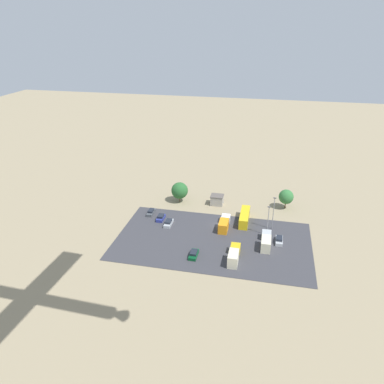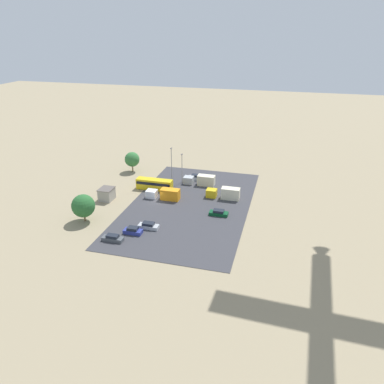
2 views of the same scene
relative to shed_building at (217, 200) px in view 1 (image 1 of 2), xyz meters
name	(u,v)px [view 1 (image 1 of 2)]	position (x,y,z in m)	size (l,w,h in m)	color
ground_plane	(218,225)	(-2.32, 13.60, -1.63)	(400.00, 400.00, 0.00)	gray
parking_lot_surface	(213,241)	(-2.32, 22.34, -1.59)	(52.81, 30.30, 0.08)	#38383D
shed_building	(217,200)	(0.00, 0.00, 0.00)	(4.17, 3.61, 3.24)	#9E998E
bus	(245,217)	(-9.82, 9.92, 0.08)	(2.60, 10.36, 3.01)	gold
parked_car_0	(169,223)	(11.85, 16.47, -0.94)	(1.92, 4.72, 1.45)	#ADB2B7
parked_car_1	(151,212)	(19.04, 11.00, -0.95)	(1.72, 4.65, 1.42)	#4C5156
parked_car_2	(279,240)	(-20.06, 19.40, -0.88)	(1.87, 4.56, 1.61)	#ADB2B7
parked_car_3	(161,218)	(14.99, 13.96, -0.90)	(1.96, 4.16, 1.56)	navy
parked_car_4	(194,254)	(1.24, 30.72, -0.96)	(1.93, 4.62, 1.41)	#0C4723
parked_truck_0	(234,256)	(-8.95, 30.40, -0.13)	(2.45, 8.99, 3.09)	gold
parked_truck_1	(224,224)	(-4.39, 14.89, -0.20)	(2.53, 9.17, 2.93)	silver
parked_truck_2	(266,241)	(-16.60, 21.89, -0.19)	(2.50, 9.21, 2.96)	#ADB2B7
tree_near_shed	(286,197)	(-21.80, -1.98, 2.41)	(4.66, 4.66, 6.37)	brown
tree_apron_mid	(180,191)	(12.42, 0.51, 2.39)	(5.49, 5.49, 6.76)	brown
light_pole_lot_centre	(273,212)	(-17.98, 12.43, 3.89)	(0.90, 0.28, 9.99)	gray
light_pole_lot_edge	(268,220)	(-16.65, 16.07, 3.32)	(0.90, 0.28, 8.86)	gray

